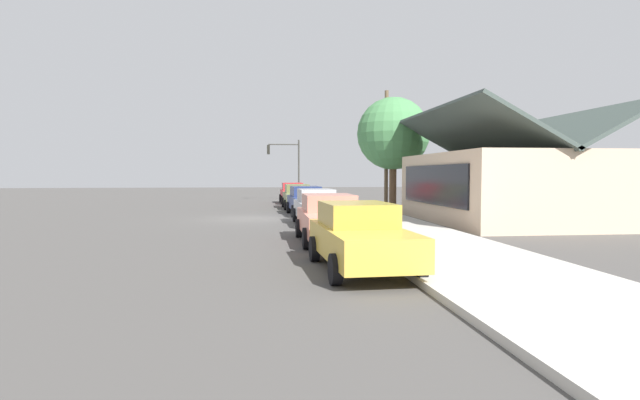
% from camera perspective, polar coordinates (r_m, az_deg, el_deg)
% --- Properties ---
extents(ground_plane, '(120.00, 120.00, 0.00)m').
position_cam_1_polar(ground_plane, '(26.29, -7.34, -2.08)').
color(ground_plane, '#4C4947').
extents(sidewalk_curb, '(60.00, 4.20, 0.16)m').
position_cam_1_polar(sidewalk_curb, '(26.81, 4.73, -1.79)').
color(sidewalk_curb, beige).
rests_on(sidewalk_curb, ground).
extents(car_cherry, '(4.40, 1.98, 1.59)m').
position_cam_1_polar(car_cherry, '(39.52, -3.08, 0.80)').
color(car_cherry, red).
rests_on(car_cherry, ground).
extents(car_olive, '(4.74, 1.96, 1.59)m').
position_cam_1_polar(car_olive, '(33.74, -2.55, 0.44)').
color(car_olive, olive).
rests_on(car_olive, ground).
extents(car_navy, '(4.87, 2.11, 1.59)m').
position_cam_1_polar(car_navy, '(28.46, -1.54, -0.02)').
color(car_navy, navy).
rests_on(car_navy, ground).
extents(car_silver, '(4.56, 2.04, 1.59)m').
position_cam_1_polar(car_silver, '(23.06, -0.35, -0.73)').
color(car_silver, silver).
rests_on(car_silver, ground).
extents(car_coral, '(4.76, 2.10, 1.59)m').
position_cam_1_polar(car_coral, '(17.16, 1.10, -1.99)').
color(car_coral, '#EA8C75').
rests_on(car_coral, ground).
extents(car_mustard, '(4.76, 2.17, 1.59)m').
position_cam_1_polar(car_mustard, '(12.22, 4.49, -4.02)').
color(car_mustard, gold).
rests_on(car_mustard, ground).
extents(storefront_building, '(11.13, 7.66, 5.33)m').
position_cam_1_polar(storefront_building, '(25.80, 20.22, 1.62)').
color(storefront_building, '#CCB293').
rests_on(storefront_building, ground).
extents(shade_tree, '(4.41, 4.41, 6.95)m').
position_cam_1_polar(shade_tree, '(31.66, 8.18, 7.33)').
color(shade_tree, brown).
rests_on(shade_tree, ground).
extents(traffic_light_main, '(0.37, 2.79, 5.20)m').
position_cam_1_polar(traffic_light_main, '(43.92, -3.77, 4.51)').
color(traffic_light_main, '#383833').
rests_on(traffic_light_main, ground).
extents(utility_pole_wooden, '(1.80, 0.24, 7.50)m').
position_cam_1_polar(utility_pole_wooden, '(32.49, 7.42, 5.81)').
color(utility_pole_wooden, brown).
rests_on(utility_pole_wooden, ground).
extents(fire_hydrant_red, '(0.22, 0.22, 0.71)m').
position_cam_1_polar(fire_hydrant_red, '(30.48, 0.67, -0.43)').
color(fire_hydrant_red, red).
rests_on(fire_hydrant_red, sidewalk_curb).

